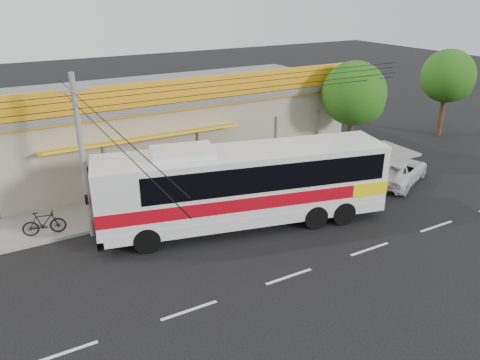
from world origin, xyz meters
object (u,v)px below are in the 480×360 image
object	(u,v)px
utility_pole	(75,104)
tree_far	(449,78)
coach_bus	(248,181)
motorbike_dark	(44,223)
tree_near	(356,96)
white_car	(397,170)

from	to	relation	value
utility_pole	tree_far	size ratio (longest dim) A/B	5.62
coach_bus	motorbike_dark	xyz separation A→B (m)	(-8.13, 3.18, -1.40)
motorbike_dark	tree_near	xyz separation A→B (m)	(17.48, 0.61, 3.45)
coach_bus	motorbike_dark	size ratio (longest dim) A/B	7.29
coach_bus	tree_far	bearing A→B (deg)	28.11
coach_bus	utility_pole	world-z (taller)	utility_pole
white_car	tree_far	xyz separation A→B (m)	(9.46, 4.80, 3.43)
motorbike_dark	tree_near	world-z (taller)	tree_near
coach_bus	white_car	world-z (taller)	coach_bus
tree_near	utility_pole	bearing A→B (deg)	-174.80
utility_pole	tree_far	xyz separation A→B (m)	(25.41, 2.75, -1.64)
motorbike_dark	utility_pole	world-z (taller)	utility_pole
coach_bus	motorbike_dark	distance (m)	8.84
motorbike_dark	tree_near	bearing A→B (deg)	-77.80
coach_bus	white_car	distance (m)	9.72
white_car	utility_pole	bearing A→B (deg)	57.90
tree_far	motorbike_dark	bearing A→B (deg)	-175.93
white_car	utility_pole	xyz separation A→B (m)	(-15.96, 2.05, 5.07)
coach_bus	motorbike_dark	world-z (taller)	coach_bus
white_car	tree_near	xyz separation A→B (m)	(-0.26, 3.48, 3.47)
utility_pole	tree_near	world-z (taller)	utility_pole
coach_bus	utility_pole	distance (m)	7.70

